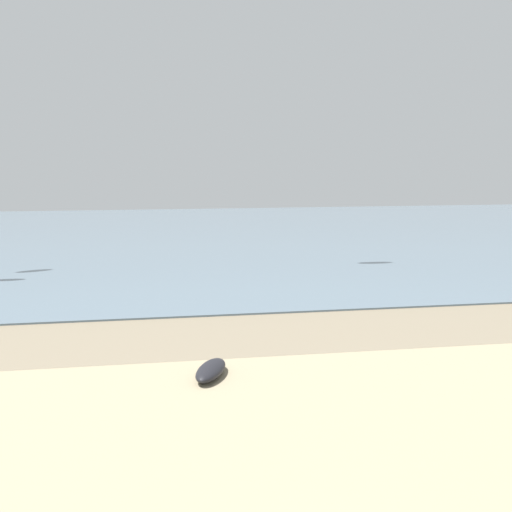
% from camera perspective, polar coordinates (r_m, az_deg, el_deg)
% --- Properties ---
extents(wet_sand_strip, '(120.00, 7.15, 0.01)m').
position_cam_1_polar(wet_sand_strip, '(30.24, -4.43, -6.93)').
color(wet_sand_strip, gray).
rests_on(wet_sand_strip, ground).
extents(sea, '(160.00, 70.00, 0.10)m').
position_cam_1_polar(sea, '(68.11, -7.81, 1.72)').
color(sea, slate).
rests_on(sea, ground).
extents(grounded_kite, '(1.80, 2.72, 0.51)m').
position_cam_1_polar(grounded_kite, '(24.74, -3.95, -9.86)').
color(grounded_kite, black).
rests_on(grounded_kite, ground).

